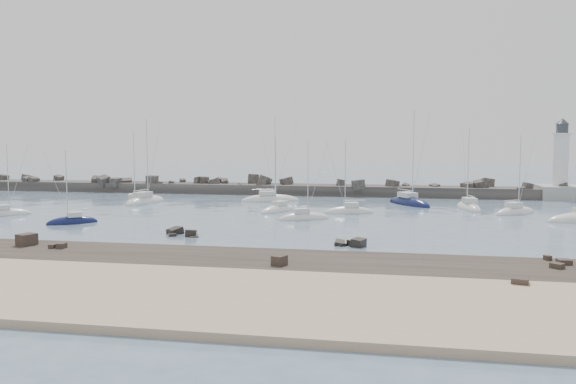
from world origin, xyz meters
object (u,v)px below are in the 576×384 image
(sailboat_5, at_px, (278,210))
(sailboat_7, at_px, (409,204))
(sailboat_6, at_px, (304,218))
(sailboat_4, at_px, (270,200))
(sailboat_0, at_px, (5,214))
(sailboat_9, at_px, (468,208))
(sailboat_3, at_px, (145,202))
(sailboat_2, at_px, (72,222))
(sailboat_11, at_px, (515,213))
(lighthouse, at_px, (560,181))
(sailboat_1, at_px, (134,202))
(sailboat_8, at_px, (349,212))

(sailboat_5, xyz_separation_m, sailboat_7, (18.72, 12.03, 0.02))
(sailboat_6, bearing_deg, sailboat_7, 54.38)
(sailboat_4, relative_size, sailboat_6, 1.40)
(sailboat_0, bearing_deg, sailboat_9, 16.35)
(sailboat_4, distance_m, sailboat_5, 13.32)
(sailboat_3, relative_size, sailboat_7, 0.92)
(sailboat_5, bearing_deg, sailboat_4, 107.12)
(sailboat_2, relative_size, sailboat_7, 0.61)
(sailboat_6, distance_m, sailboat_11, 30.00)
(sailboat_0, xyz_separation_m, sailboat_7, (54.36, 22.91, 0.02))
(lighthouse, height_order, sailboat_1, lighthouse)
(sailboat_2, bearing_deg, sailboat_4, 56.85)
(sailboat_0, distance_m, sailboat_11, 69.94)
(sailboat_11, bearing_deg, sailboat_6, -159.15)
(sailboat_5, distance_m, sailboat_6, 8.82)
(sailboat_0, relative_size, sailboat_11, 0.89)
(sailboat_4, xyz_separation_m, sailboat_5, (3.92, -12.73, -0.01))
(sailboat_7, distance_m, sailboat_8, 15.00)
(lighthouse, bearing_deg, sailboat_8, -143.33)
(lighthouse, bearing_deg, sailboat_9, -134.29)
(sailboat_11, bearing_deg, sailboat_1, 177.32)
(sailboat_3, height_order, sailboat_4, sailboat_4)
(lighthouse, bearing_deg, sailboat_11, -117.96)
(sailboat_4, bearing_deg, sailboat_11, -14.41)
(sailboat_2, relative_size, sailboat_8, 0.87)
(sailboat_1, height_order, sailboat_5, sailboat_1)
(sailboat_2, xyz_separation_m, sailboat_11, (55.46, 19.19, 0.01))
(sailboat_2, distance_m, sailboat_3, 22.22)
(sailboat_1, bearing_deg, sailboat_8, -10.12)
(sailboat_0, bearing_deg, lighthouse, 24.33)
(sailboat_0, relative_size, sailboat_2, 1.08)
(sailboat_7, height_order, sailboat_8, sailboat_7)
(sailboat_8, bearing_deg, sailboat_6, -126.69)
(sailboat_5, height_order, sailboat_8, sailboat_5)
(sailboat_0, height_order, sailboat_4, sailboat_4)
(sailboat_9, xyz_separation_m, sailboat_11, (5.68, -4.26, -0.00))
(sailboat_5, bearing_deg, sailboat_9, 15.52)
(sailboat_5, bearing_deg, sailboat_6, -56.96)
(sailboat_3, xyz_separation_m, sailboat_6, (28.04, -13.70, -0.02))
(sailboat_8, bearing_deg, lighthouse, 36.67)
(sailboat_4, bearing_deg, lighthouse, 14.62)
(sailboat_6, bearing_deg, sailboat_0, -175.06)
(sailboat_3, distance_m, sailboat_6, 31.20)
(sailboat_5, distance_m, sailboat_7, 22.25)
(sailboat_3, bearing_deg, sailboat_11, -3.08)
(sailboat_4, height_order, sailboat_11, sailboat_4)
(sailboat_7, xyz_separation_m, sailboat_9, (8.45, -4.48, -0.00))
(sailboat_1, relative_size, sailboat_2, 1.29)
(sailboat_9, bearing_deg, sailboat_5, -164.48)
(sailboat_2, xyz_separation_m, sailboat_8, (32.74, 15.63, 0.00))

